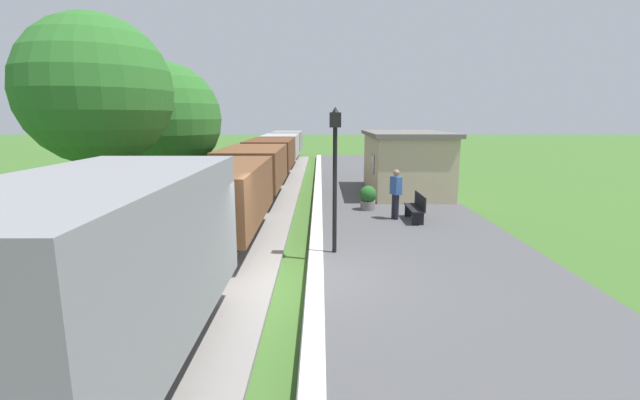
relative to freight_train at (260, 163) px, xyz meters
name	(u,v)px	position (x,y,z in m)	size (l,w,h in m)	color
ground_plane	(297,287)	(2.40, -12.15, -1.45)	(160.00, 160.00, 0.00)	#3D6628
platform_slab	(441,281)	(5.60, -12.15, -1.33)	(6.00, 60.00, 0.25)	#4C4C4F
platform_edge_stripe	(315,276)	(2.80, -12.15, -1.20)	(0.36, 60.00, 0.01)	silver
track_ballast	(188,284)	(0.00, -12.15, -1.39)	(3.80, 60.00, 0.12)	gray
rail_near	(221,279)	(0.72, -12.15, -1.26)	(0.07, 60.00, 0.14)	slate
rail_far	(155,279)	(-0.72, -12.15, -1.26)	(0.07, 60.00, 0.14)	slate
freight_train	(260,163)	(0.00, 0.00, 0.00)	(2.50, 39.20, 2.72)	gray
station_hut	(404,162)	(6.80, -1.52, 0.20)	(3.50, 5.80, 2.78)	tan
bench_near_hut	(415,207)	(6.14, -7.02, -0.73)	(0.42, 1.50, 0.91)	black
person_waiting	(395,192)	(5.47, -6.77, -0.27)	(0.38, 0.45, 1.71)	black
potted_planter	(367,197)	(4.70, -5.28, -0.73)	(0.64, 0.64, 0.92)	slate
lamp_post_near	(334,154)	(3.27, -10.44, 1.35)	(0.28, 0.28, 3.70)	black
tree_trackside_mid	(95,91)	(-3.52, -8.46, 2.97)	(4.27, 4.27, 6.57)	#4C3823
tree_trackside_far	(163,119)	(-3.66, -2.71, 2.14)	(4.71, 4.71, 5.95)	#4C3823
tree_field_left	(175,109)	(-4.89, 2.59, 2.67)	(2.94, 2.94, 5.61)	#4C3823
tree_field_distant	(171,111)	(-7.40, 9.35, 2.64)	(4.54, 4.54, 6.37)	#4C3823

